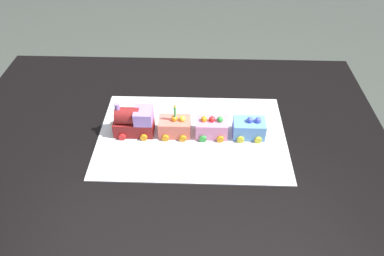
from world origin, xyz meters
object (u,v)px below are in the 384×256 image
cake_locomotive (134,121)px  cake_car_flatbed_bubblegum (212,127)px  cake_car_hopper_coral (175,127)px  dining_table (172,162)px  cake_car_tanker_sky_blue (249,128)px  birthday_candle (175,110)px

cake_locomotive → cake_car_flatbed_bubblegum: (0.25, 0.00, -0.02)m
cake_car_hopper_coral → dining_table: bearing=-116.7°
cake_car_flatbed_bubblegum → cake_car_tanker_sky_blue: size_ratio=1.00×
cake_locomotive → cake_car_flatbed_bubblegum: bearing=0.0°
dining_table → cake_car_tanker_sky_blue: bearing=5.8°
cake_locomotive → cake_car_hopper_coral: bearing=0.0°
dining_table → cake_car_flatbed_bubblegum: (0.13, 0.03, 0.14)m
cake_car_tanker_sky_blue → birthday_candle: (-0.23, -0.00, 0.07)m
cake_car_tanker_sky_blue → birthday_candle: bearing=-180.0°
cake_car_flatbed_bubblegum → cake_car_tanker_sky_blue: 0.12m
cake_locomotive → cake_car_hopper_coral: size_ratio=1.40×
cake_car_tanker_sky_blue → birthday_candle: size_ratio=2.07×
cake_locomotive → cake_car_tanker_sky_blue: 0.37m
cake_car_hopper_coral → birthday_candle: size_ratio=2.07×
dining_table → cake_car_tanker_sky_blue: cake_car_tanker_sky_blue is taller
dining_table → cake_locomotive: 0.20m
cake_locomotive → birthday_candle: size_ratio=2.89×
cake_locomotive → birthday_candle: 0.14m
cake_locomotive → birthday_candle: bearing=0.0°
dining_table → birthday_candle: (0.02, 0.03, 0.21)m
cake_locomotive → cake_car_tanker_sky_blue: bearing=0.0°
cake_locomotive → cake_car_tanker_sky_blue: size_ratio=1.40×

